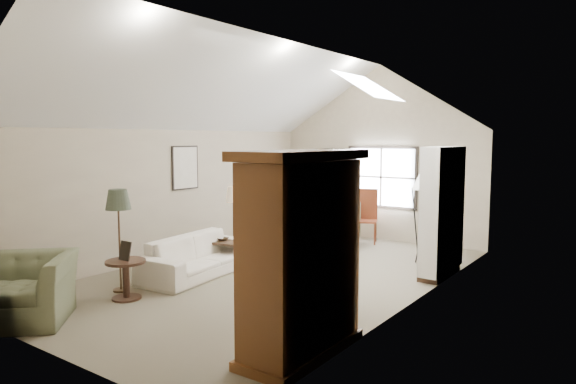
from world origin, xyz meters
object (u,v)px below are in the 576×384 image
Objects in this scene: armchair_near at (17,289)px; side_chair at (366,216)px; armchair_far at (335,224)px; side_table at (126,280)px; armoire at (301,254)px; sofa at (200,255)px; coffee_table at (223,253)px.

side_chair is (1.35, 7.07, 0.18)m from armchair_near.
side_table is (-0.52, -5.12, -0.18)m from armchair_far.
armoire is 6.18m from side_chair.
sofa is at bearing 152.45° from armoire.
side_table is (0.36, 1.39, -0.13)m from armchair_near.
armoire reaches higher than armchair_near.
sofa is 2.58× the size of coffee_table.
side_chair is at bearing 69.61° from coffee_table.
armoire is at bearing -92.00° from side_chair.
sofa is 1.91× the size of side_chair.
armchair_far is 1.78× the size of side_table.
coffee_table is at bearing 96.34° from side_table.
side_table is at bearing 63.04° from armchair_far.
sofa is at bearing -127.35° from side_chair.
armchair_near is 1.44m from side_table.
armchair_near is 1.46× the size of coffee_table.
armoire is 0.96× the size of sofa.
side_chair reaches higher than side_table.
sofa reaches higher than coffee_table.
armoire is at bearing -35.51° from coffee_table.
armchair_near is 3.73m from coffee_table.
sofa is 3.58m from armchair_far.
coffee_table is at bearing 43.94° from armchair_near.
armchair_far is at bearing -16.34° from sofa.
armoire reaches higher than armchair_far.
coffee_table is (0.10, 3.72, -0.19)m from armchair_near.
side_chair is at bearing 80.17° from side_table.
coffee_table is 1.55× the size of side_table.
side_chair is (1.24, 3.35, 0.37)m from coffee_table.
sofa is 1.60m from side_table.
coffee_table is (-0.78, -2.78, -0.24)m from armchair_far.
armoire reaches higher than side_table.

